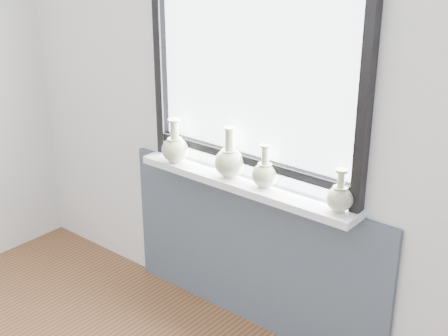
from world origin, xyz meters
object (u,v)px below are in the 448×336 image
Objects in this scene: vase_b at (230,160)px; windowsill at (244,184)px; vase_a at (175,148)px; vase_d at (340,197)px; vase_c at (265,173)px.

windowsill is at bearing -1.64° from vase_b.
vase_b is (-0.10, 0.00, 0.11)m from windowsill.
windowsill is at bearing 3.21° from vase_a.
vase_d is at bearing 1.63° from vase_a.
vase_a is at bearing -176.57° from vase_c.
vase_b is at bearing 178.36° from windowsill.
vase_a is (-0.46, -0.03, 0.10)m from windowsill.
vase_b reaches higher than windowsill.
vase_a is 0.59m from vase_c.
vase_c is (0.59, 0.04, -0.01)m from vase_a.
vase_b is at bearing -178.31° from vase_c.
vase_a is at bearing -178.37° from vase_d.
vase_b is 1.30× the size of vase_d.
vase_a is at bearing -176.79° from windowsill.
vase_b is 1.21× the size of vase_c.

